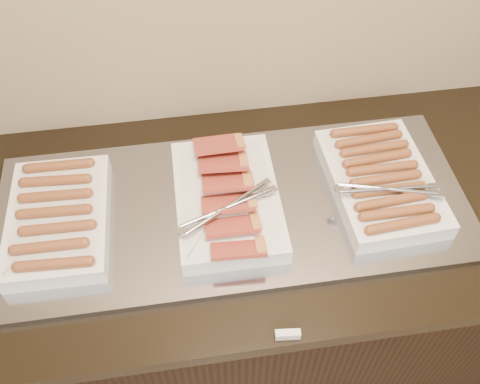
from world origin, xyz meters
The scene contains 6 objects.
counter centered at (0.00, 2.13, 0.45)m, with size 2.06×0.76×0.90m.
warming_tray centered at (0.02, 2.13, 0.91)m, with size 1.20×0.50×0.02m, color #9699A4.
dish_left centered at (-0.41, 2.13, 0.95)m, with size 0.25×0.36×0.07m.
dish_center centered at (0.00, 2.13, 0.95)m, with size 0.27×0.41×0.09m.
dish_right centered at (0.40, 2.13, 0.95)m, with size 0.28×0.39×0.08m.
label_holder centered at (0.09, 1.77, 0.91)m, with size 0.05×0.02×0.02m, color silver.
Camera 1 is at (-0.09, 1.31, 2.00)m, focal length 40.00 mm.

